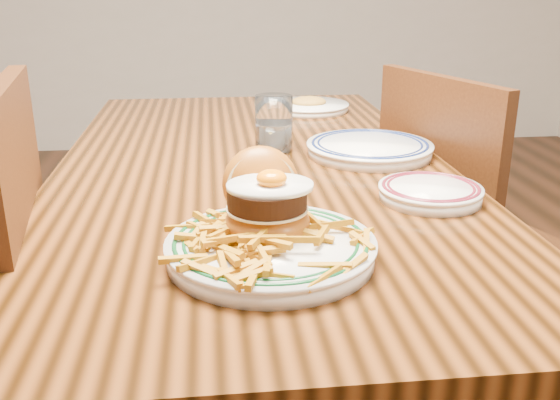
{
  "coord_description": "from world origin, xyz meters",
  "views": [
    {
      "loc": [
        -0.09,
        -1.32,
        1.14
      ],
      "look_at": [
        0.0,
        -0.5,
        0.84
      ],
      "focal_mm": 40.0,
      "sensor_mm": 36.0,
      "label": 1
    }
  ],
  "objects": [
    {
      "name": "table",
      "position": [
        0.0,
        0.0,
        0.66
      ],
      "size": [
        0.85,
        1.6,
        0.75
      ],
      "color": "black",
      "rests_on": "floor"
    },
    {
      "name": "chair_right",
      "position": [
        0.56,
        0.11,
        0.49
      ],
      "size": [
        0.55,
        0.55,
        0.92
      ],
      "rotation": [
        0.0,
        0.0,
        3.48
      ],
      "color": "#3E210D",
      "rests_on": "floor"
    },
    {
      "name": "main_plate",
      "position": [
        -0.01,
        -0.48,
        0.79
      ],
      "size": [
        0.31,
        0.32,
        0.15
      ],
      "rotation": [
        0.0,
        0.0,
        0.04
      ],
      "color": "white",
      "rests_on": "table"
    },
    {
      "name": "side_plate",
      "position": [
        0.31,
        -0.27,
        0.77
      ],
      "size": [
        0.19,
        0.19,
        0.03
      ],
      "rotation": [
        0.0,
        0.0,
        -0.13
      ],
      "color": "white",
      "rests_on": "table"
    },
    {
      "name": "rear_plate",
      "position": [
        0.27,
        0.03,
        0.77
      ],
      "size": [
        0.29,
        0.29,
        0.03
      ],
      "rotation": [
        0.0,
        0.0,
        -0.12
      ],
      "color": "white",
      "rests_on": "table"
    },
    {
      "name": "water_glass",
      "position": [
        0.06,
        0.1,
        0.81
      ],
      "size": [
        0.09,
        0.09,
        0.13
      ],
      "color": "white",
      "rests_on": "table"
    },
    {
      "name": "far_plate",
      "position": [
        0.21,
        0.54,
        0.76
      ],
      "size": [
        0.24,
        0.24,
        0.04
      ],
      "rotation": [
        0.0,
        0.0,
        0.2
      ],
      "color": "white",
      "rests_on": "table"
    }
  ]
}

